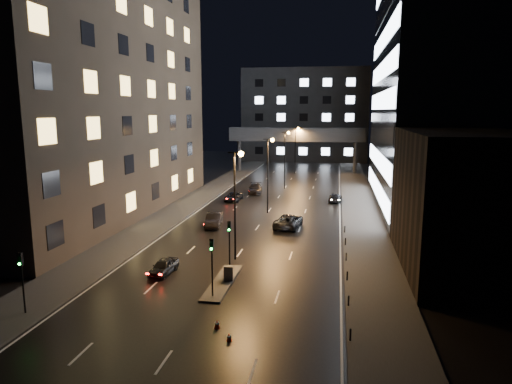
# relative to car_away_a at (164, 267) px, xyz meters

# --- Properties ---
(ground) EXTENTS (160.00, 160.00, 0.00)m
(ground) POSITION_rel_car_away_a_xyz_m (5.18, 36.79, -0.64)
(ground) COLOR black
(ground) RESTS_ON ground
(sidewalk_left) EXTENTS (5.00, 110.00, 0.15)m
(sidewalk_left) POSITION_rel_car_away_a_xyz_m (-7.32, 31.79, -0.56)
(sidewalk_left) COLOR #383533
(sidewalk_left) RESTS_ON ground
(sidewalk_right) EXTENTS (5.00, 110.00, 0.15)m
(sidewalk_right) POSITION_rel_car_away_a_xyz_m (17.68, 31.79, -0.56)
(sidewalk_right) COLOR #383533
(sidewalk_right) RESTS_ON ground
(building_left) EXTENTS (15.00, 48.00, 40.00)m
(building_left) POSITION_rel_car_away_a_xyz_m (-17.32, 20.79, 19.36)
(building_left) COLOR #2D2319
(building_left) RESTS_ON ground
(building_right_low) EXTENTS (10.00, 18.00, 12.00)m
(building_right_low) POSITION_rel_car_away_a_xyz_m (25.18, 5.79, 5.36)
(building_right_low) COLOR black
(building_right_low) RESTS_ON ground
(building_right_glass) EXTENTS (20.00, 36.00, 45.00)m
(building_right_glass) POSITION_rel_car_away_a_xyz_m (30.18, 32.79, 21.86)
(building_right_glass) COLOR black
(building_right_glass) RESTS_ON ground
(building_far) EXTENTS (34.00, 14.00, 25.00)m
(building_far) POSITION_rel_car_away_a_xyz_m (5.18, 94.79, 11.86)
(building_far) COLOR #333335
(building_far) RESTS_ON ground
(skybridge) EXTENTS (30.00, 3.00, 10.00)m
(skybridge) POSITION_rel_car_away_a_xyz_m (5.18, 66.79, 7.70)
(skybridge) COLOR #333335
(skybridge) RESTS_ON ground
(median_island) EXTENTS (1.60, 8.00, 0.15)m
(median_island) POSITION_rel_car_away_a_xyz_m (5.48, -1.21, -0.56)
(median_island) COLOR #383533
(median_island) RESTS_ON ground
(traffic_signal_near) EXTENTS (0.28, 0.34, 4.40)m
(traffic_signal_near) POSITION_rel_car_away_a_xyz_m (5.48, 1.29, 2.45)
(traffic_signal_near) COLOR black
(traffic_signal_near) RESTS_ON median_island
(traffic_signal_far) EXTENTS (0.28, 0.34, 4.40)m
(traffic_signal_far) POSITION_rel_car_away_a_xyz_m (5.48, -4.21, 2.45)
(traffic_signal_far) COLOR black
(traffic_signal_far) RESTS_ON median_island
(traffic_signal_corner) EXTENTS (0.28, 0.34, 4.40)m
(traffic_signal_corner) POSITION_rel_car_away_a_xyz_m (-6.32, -9.21, 2.30)
(traffic_signal_corner) COLOR black
(traffic_signal_corner) RESTS_ON ground
(bollard_row) EXTENTS (0.12, 25.12, 0.90)m
(bollard_row) POSITION_rel_car_away_a_xyz_m (15.38, 3.29, -0.19)
(bollard_row) COLOR black
(bollard_row) RESTS_ON ground
(streetlight_near) EXTENTS (1.45, 0.50, 10.15)m
(streetlight_near) POSITION_rel_car_away_a_xyz_m (5.34, 4.79, 5.86)
(streetlight_near) COLOR black
(streetlight_near) RESTS_ON ground
(streetlight_mid_a) EXTENTS (1.45, 0.50, 10.15)m
(streetlight_mid_a) POSITION_rel_car_away_a_xyz_m (5.34, 24.79, 5.86)
(streetlight_mid_a) COLOR black
(streetlight_mid_a) RESTS_ON ground
(streetlight_mid_b) EXTENTS (1.45, 0.50, 10.15)m
(streetlight_mid_b) POSITION_rel_car_away_a_xyz_m (5.34, 44.79, 5.86)
(streetlight_mid_b) COLOR black
(streetlight_mid_b) RESTS_ON ground
(streetlight_far) EXTENTS (1.45, 0.50, 10.15)m
(streetlight_far) POSITION_rel_car_away_a_xyz_m (5.34, 64.79, 5.86)
(streetlight_far) COLOR black
(streetlight_far) RESTS_ON ground
(car_away_a) EXTENTS (1.83, 3.87, 1.28)m
(car_away_a) POSITION_rel_car_away_a_xyz_m (0.00, 0.00, 0.00)
(car_away_a) COLOR black
(car_away_a) RESTS_ON ground
(car_away_b) EXTENTS (2.36, 5.10, 1.62)m
(car_away_b) POSITION_rel_car_away_a_xyz_m (-0.08, 16.46, 0.17)
(car_away_b) COLOR black
(car_away_b) RESTS_ON ground
(car_away_c) EXTENTS (2.28, 4.79, 1.32)m
(car_away_c) POSITION_rel_car_away_a_xyz_m (-1.27, 32.19, 0.02)
(car_away_c) COLOR black
(car_away_c) RESTS_ON ground
(car_away_d) EXTENTS (2.87, 5.65, 1.57)m
(car_away_d) POSITION_rel_car_away_a_xyz_m (0.89, 39.17, 0.15)
(car_away_d) COLOR black
(car_away_d) RESTS_ON ground
(car_toward_a) EXTENTS (3.41, 6.07, 1.60)m
(car_toward_a) POSITION_rel_car_away_a_xyz_m (8.82, 17.51, 0.16)
(car_toward_a) COLOR black
(car_toward_a) RESTS_ON ground
(car_toward_b) EXTENTS (2.13, 4.51, 1.27)m
(car_toward_b) POSITION_rel_car_away_a_xyz_m (14.18, 34.17, -0.00)
(car_toward_b) COLOR black
(car_toward_b) RESTS_ON ground
(utility_cabinet) EXTENTS (0.78, 0.64, 1.19)m
(utility_cabinet) POSITION_rel_car_away_a_xyz_m (5.88, -0.79, 0.10)
(utility_cabinet) COLOR #464648
(utility_cabinet) RESTS_ON median_island
(cone_a) EXTENTS (0.44, 0.44, 0.57)m
(cone_a) POSITION_rel_car_away_a_xyz_m (7.05, -8.81, -0.35)
(cone_a) COLOR #FF3D0D
(cone_a) RESTS_ON ground
(cone_b) EXTENTS (0.47, 0.47, 0.50)m
(cone_b) POSITION_rel_car_away_a_xyz_m (8.18, -10.25, -0.39)
(cone_b) COLOR red
(cone_b) RESTS_ON ground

